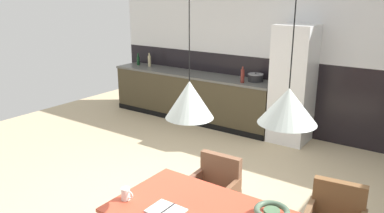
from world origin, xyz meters
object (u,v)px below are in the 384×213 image
(refrigerator_column, at_px, (293,85))
(bottle_oil_tall, at_px, (242,76))
(bottle_vinegar_dark, at_px, (149,61))
(bottle_wine_green, at_px, (138,60))
(pendant_lamp_over_table_far, at_px, (288,106))
(mug_white_ceramic, at_px, (126,194))
(armchair_corner_seat, at_px, (215,184))
(fruit_bowl, at_px, (272,212))
(pendant_lamp_over_table_near, at_px, (189,100))
(open_book, at_px, (166,210))
(cooking_pot, at_px, (256,78))

(refrigerator_column, relative_size, bottle_oil_tall, 6.93)
(bottle_oil_tall, relative_size, bottle_vinegar_dark, 0.99)
(bottle_wine_green, xyz_separation_m, pendant_lamp_over_table_far, (4.78, -3.74, 0.71))
(bottle_oil_tall, xyz_separation_m, pendant_lamp_over_table_far, (2.16, -3.54, 0.69))
(refrigerator_column, height_order, bottle_wine_green, refrigerator_column)
(bottle_vinegar_dark, distance_m, pendant_lamp_over_table_far, 5.88)
(mug_white_ceramic, relative_size, bottle_vinegar_dark, 0.44)
(armchair_corner_seat, relative_size, fruit_bowl, 2.79)
(bottle_oil_tall, xyz_separation_m, pendant_lamp_over_table_near, (1.38, -3.49, 0.60))
(mug_white_ceramic, height_order, pendant_lamp_over_table_near, pendant_lamp_over_table_near)
(armchair_corner_seat, distance_m, pendant_lamp_over_table_far, 1.84)
(armchair_corner_seat, xyz_separation_m, pendant_lamp_over_table_near, (0.26, -0.82, 1.14))
(bottle_oil_tall, bearing_deg, bottle_wine_green, 175.64)
(fruit_bowl, height_order, bottle_wine_green, bottle_wine_green)
(open_book, relative_size, bottle_oil_tall, 0.99)
(fruit_bowl, relative_size, open_book, 1.01)
(pendant_lamp_over_table_near, bearing_deg, cooking_pot, 108.45)
(fruit_bowl, xyz_separation_m, bottle_vinegar_dark, (-4.31, 3.49, 0.25))
(pendant_lamp_over_table_near, bearing_deg, bottle_wine_green, 137.24)
(bottle_oil_tall, bearing_deg, open_book, -70.83)
(cooking_pot, xyz_separation_m, pendant_lamp_over_table_far, (2.02, -3.76, 0.75))
(refrigerator_column, xyz_separation_m, armchair_corner_seat, (0.27, -2.83, -0.47))
(bottle_vinegar_dark, bearing_deg, refrigerator_column, -1.07)
(pendant_lamp_over_table_far, bearing_deg, fruit_bowl, 121.79)
(armchair_corner_seat, relative_size, pendant_lamp_over_table_near, 0.74)
(armchair_corner_seat, bearing_deg, fruit_bowl, 143.15)
(bottle_vinegar_dark, xyz_separation_m, bottle_wine_green, (-0.31, -0.01, -0.02))
(refrigerator_column, bearing_deg, fruit_bowl, -71.38)
(refrigerator_column, distance_m, bottle_oil_tall, 0.86)
(armchair_corner_seat, height_order, bottle_vinegar_dark, bottle_vinegar_dark)
(armchair_corner_seat, xyz_separation_m, bottle_oil_tall, (-1.12, 2.67, 0.55))
(cooking_pot, xyz_separation_m, bottle_vinegar_dark, (-2.45, -0.01, 0.05))
(mug_white_ceramic, xyz_separation_m, pendant_lamp_over_table_far, (1.27, 0.19, 0.94))
(armchair_corner_seat, bearing_deg, bottle_oil_tall, -69.93)
(armchair_corner_seat, xyz_separation_m, cooking_pot, (-0.98, 2.90, 0.49))
(mug_white_ceramic, height_order, bottle_wine_green, bottle_wine_green)
(bottle_oil_tall, xyz_separation_m, bottle_wine_green, (-2.61, 0.20, -0.02))
(refrigerator_column, relative_size, mug_white_ceramic, 15.71)
(bottle_vinegar_dark, bearing_deg, armchair_corner_seat, -40.13)
(armchair_corner_seat, height_order, bottle_oil_tall, bottle_oil_tall)
(open_book, xyz_separation_m, cooking_pot, (-1.14, 3.89, 0.24))
(fruit_bowl, relative_size, bottle_vinegar_dark, 0.99)
(armchair_corner_seat, relative_size, bottle_vinegar_dark, 2.77)
(armchair_corner_seat, bearing_deg, pendant_lamp_over_table_far, 137.82)
(refrigerator_column, height_order, cooking_pot, refrigerator_column)
(armchair_corner_seat, height_order, bottle_wine_green, bottle_wine_green)
(open_book, distance_m, bottle_oil_tall, 3.90)
(refrigerator_column, bearing_deg, armchair_corner_seat, -84.47)
(bottle_oil_tall, distance_m, pendant_lamp_over_table_near, 3.80)
(bottle_oil_tall, bearing_deg, refrigerator_column, 10.36)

